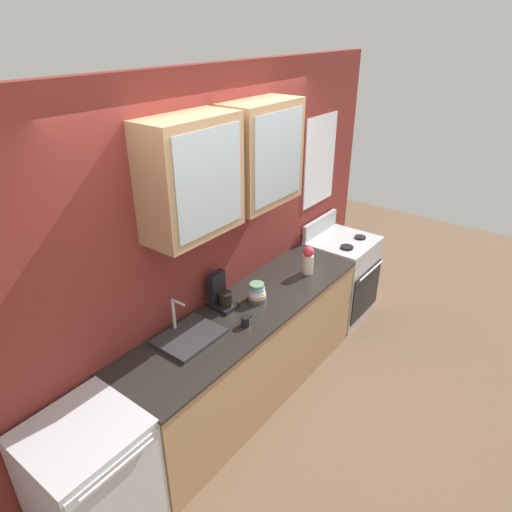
# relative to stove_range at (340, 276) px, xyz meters

# --- Properties ---
(ground_plane) EXTENTS (10.00, 10.00, 0.00)m
(ground_plane) POSITION_rel_stove_range_xyz_m (-1.61, 0.00, -0.45)
(ground_plane) COLOR brown
(back_wall_unit) EXTENTS (4.57, 0.43, 2.68)m
(back_wall_unit) POSITION_rel_stove_range_xyz_m (-1.60, 0.33, 1.04)
(back_wall_unit) COLOR maroon
(back_wall_unit) RESTS_ON ground_plane
(counter) EXTENTS (2.45, 0.66, 0.89)m
(counter) POSITION_rel_stove_range_xyz_m (-1.61, 0.00, -0.01)
(counter) COLOR #A87F56
(counter) RESTS_ON ground_plane
(stove_range) EXTENTS (0.67, 0.66, 1.07)m
(stove_range) POSITION_rel_stove_range_xyz_m (0.00, 0.00, 0.00)
(stove_range) COLOR silver
(stove_range) RESTS_ON ground_plane
(sink_faucet) EXTENTS (0.46, 0.35, 0.28)m
(sink_faucet) POSITION_rel_stove_range_xyz_m (-2.18, 0.10, 0.46)
(sink_faucet) COLOR #2D2D30
(sink_faucet) RESTS_ON counter
(bowl_stack) EXTENTS (0.16, 0.16, 0.15)m
(bowl_stack) POSITION_rel_stove_range_xyz_m (-1.47, 0.02, 0.51)
(bowl_stack) COLOR #4C4C54
(bowl_stack) RESTS_ON counter
(vase) EXTENTS (0.10, 0.10, 0.26)m
(vase) POSITION_rel_stove_range_xyz_m (-0.83, -0.07, 0.57)
(vase) COLOR beige
(vase) RESTS_ON counter
(cup_near_sink) EXTENTS (0.10, 0.07, 0.08)m
(cup_near_sink) POSITION_rel_stove_range_xyz_m (-1.80, -0.13, 0.48)
(cup_near_sink) COLOR black
(cup_near_sink) RESTS_ON counter
(dishwasher) EXTENTS (0.63, 0.64, 0.89)m
(dishwasher) POSITION_rel_stove_range_xyz_m (-3.14, -0.00, -0.01)
(dishwasher) COLOR silver
(dishwasher) RESTS_ON ground_plane
(coffee_maker) EXTENTS (0.17, 0.20, 0.29)m
(coffee_maker) POSITION_rel_stove_range_xyz_m (-1.72, 0.20, 0.55)
(coffee_maker) COLOR black
(coffee_maker) RESTS_ON counter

